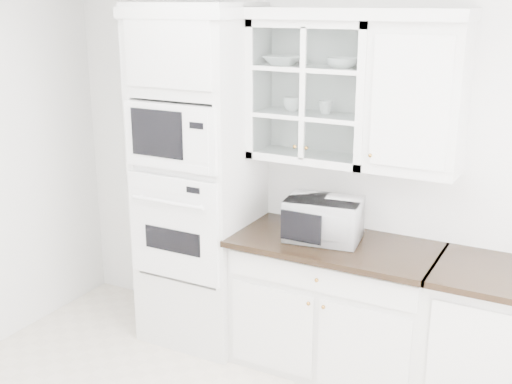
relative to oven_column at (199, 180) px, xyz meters
The scene contains 12 objects.
room_shell 1.37m from the oven_column, 52.79° to the right, with size 4.00×3.50×2.70m.
oven_column is the anchor object (origin of this frame).
base_cabinet_run 1.27m from the oven_column, ahead, with size 1.32×0.67×0.92m.
extra_base_cabinet 2.16m from the oven_column, ahead, with size 0.72×0.67×0.92m.
upper_cabinet_glass 1.03m from the oven_column, 12.10° to the left, with size 0.80×0.33×0.90m.
upper_cabinet_solid 1.60m from the oven_column, ahead, with size 0.55×0.33×0.90m, color silver.
crown_molding 1.33m from the oven_column, 11.90° to the left, with size 2.14×0.38×0.07m, color white.
countertop_microwave 0.95m from the oven_column, ahead, with size 0.47×0.39×0.27m, color white.
bowl_a 1.03m from the oven_column, 14.63° to the left, with size 0.24×0.24×0.06m, color white.
bowl_b 1.30m from the oven_column, ahead, with size 0.20×0.20×0.06m, color white.
cup_a 0.86m from the oven_column, 15.56° to the left, with size 0.12×0.12×0.09m, color white.
cup_b 1.04m from the oven_column, 11.41° to the left, with size 0.09×0.09×0.09m, color white.
Camera 1 is at (1.64, -2.22, 2.42)m, focal length 45.00 mm.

